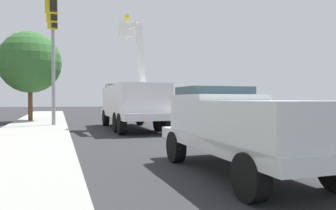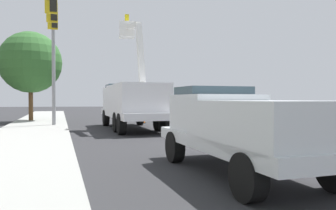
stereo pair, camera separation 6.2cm
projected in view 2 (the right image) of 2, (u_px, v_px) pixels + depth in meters
ground at (196, 131)px, 17.98m from camera, size 120.00×120.00×0.00m
sidewalk_far_side at (29, 135)px, 15.34m from camera, size 59.83×12.84×0.12m
lane_centre_stripe at (196, 131)px, 17.98m from camera, size 49.42×7.90×0.01m
utility_bucket_truck at (132, 101)px, 19.04m from camera, size 8.49×3.74×6.77m
service_pickup_truck at (241, 126)px, 7.52m from camera, size 5.86×2.94×2.06m
passing_minivan at (172, 108)px, 28.70m from camera, size 5.04×2.62×1.69m
traffic_cone_mid_front at (203, 129)px, 14.45m from camera, size 0.40×0.40×0.88m
traffic_cone_mid_rear at (143, 118)px, 23.72m from camera, size 0.40×0.40×0.73m
traffic_signal_mast at (53, 35)px, 18.63m from camera, size 6.42×1.24×7.87m
street_tree_right at (31, 62)px, 24.71m from camera, size 4.59×4.59×6.79m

